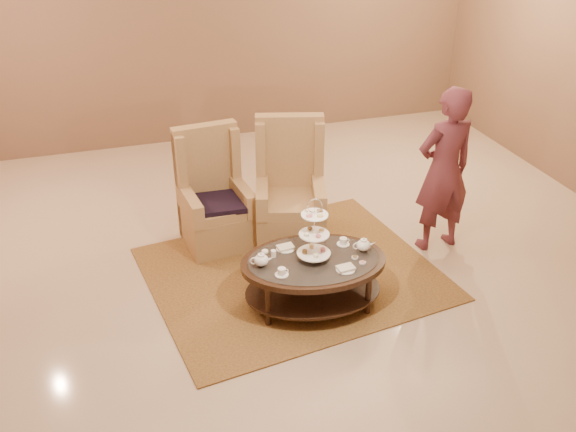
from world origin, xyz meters
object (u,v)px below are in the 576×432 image
object	(u,v)px
armchair_right	(290,200)
armchair_left	(214,205)
tea_table	(313,268)
person	(444,170)

from	to	relation	value
armchair_right	armchair_left	bearing A→B (deg)	-175.71
tea_table	armchair_right	size ratio (longest dim) A/B	1.07
armchair_right	tea_table	bearing A→B (deg)	-82.30
armchair_left	armchair_right	distance (m)	0.81
armchair_left	tea_table	bearing A→B (deg)	-71.98
person	armchair_left	bearing A→B (deg)	-25.08
armchair_left	person	distance (m)	2.40
person	tea_table	bearing A→B (deg)	15.50
tea_table	person	xyz separation A→B (m)	(1.60, 0.60, 0.48)
armchair_left	person	bearing A→B (deg)	-25.74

